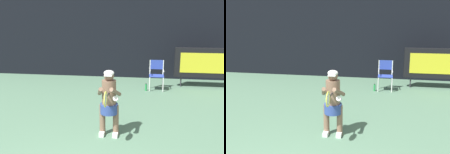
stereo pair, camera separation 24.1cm
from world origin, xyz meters
TOP-DOWN VIEW (x-y plane):
  - backdrop_screen at (0.00, 8.50)m, footprint 18.00×0.12m
  - scoreboard at (3.19, 7.17)m, footprint 2.20×0.21m
  - umpire_chair at (1.41, 6.61)m, footprint 0.52×0.44m
  - water_bottle at (1.05, 6.42)m, footprint 0.07×0.07m
  - tennis_player at (0.27, 2.71)m, footprint 0.54×0.62m
  - tennis_racket at (0.29, 2.18)m, footprint 0.03×0.60m

SIDE VIEW (x-z plane):
  - water_bottle at x=1.05m, z-range -0.01..0.26m
  - umpire_chair at x=1.41m, z-range 0.08..1.16m
  - tennis_player at x=0.27m, z-range 0.07..1.54m
  - scoreboard at x=3.19m, z-range 0.20..1.70m
  - tennis_racket at x=0.29m, z-range 0.86..1.17m
  - backdrop_screen at x=0.00m, z-range -0.02..3.64m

